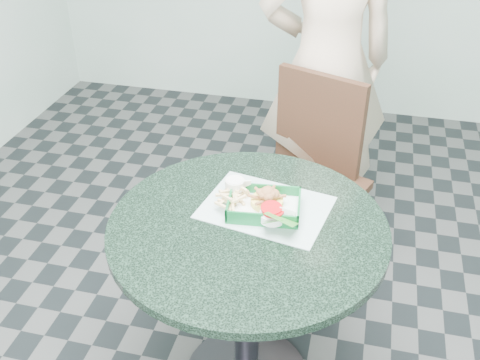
% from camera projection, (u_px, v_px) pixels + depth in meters
% --- Properties ---
extents(cafe_table, '(0.90, 0.90, 0.75)m').
position_uv_depth(cafe_table, '(247.00, 268.00, 1.90)').
color(cafe_table, '#2F2E35').
rests_on(cafe_table, floor).
extents(dining_chair, '(0.42, 0.42, 0.93)m').
position_uv_depth(dining_chair, '(314.00, 165.00, 2.54)').
color(dining_chair, black).
rests_on(dining_chair, floor).
extents(diner_person, '(0.91, 0.77, 2.13)m').
position_uv_depth(diner_person, '(330.00, 28.00, 2.50)').
color(diner_person, beige).
rests_on(diner_person, floor).
extents(placemat, '(0.45, 0.37, 0.00)m').
position_uv_depth(placemat, '(266.00, 212.00, 1.88)').
color(placemat, '#A0BBBA').
rests_on(placemat, cafe_table).
extents(food_basket, '(0.23, 0.17, 0.05)m').
position_uv_depth(food_basket, '(264.00, 212.00, 1.85)').
color(food_basket, '#0B602A').
rests_on(food_basket, placemat).
extents(crab_sandwich, '(0.11, 0.11, 0.07)m').
position_uv_depth(crab_sandwich, '(268.00, 201.00, 1.85)').
color(crab_sandwich, '#EECD55').
rests_on(crab_sandwich, food_basket).
extents(fries_pile, '(0.13, 0.13, 0.04)m').
position_uv_depth(fries_pile, '(230.00, 199.00, 1.88)').
color(fries_pile, '#EBC887').
rests_on(fries_pile, food_basket).
extents(sauce_ramekin, '(0.07, 0.07, 0.04)m').
position_uv_depth(sauce_ramekin, '(238.00, 187.00, 1.91)').
color(sauce_ramekin, silver).
rests_on(sauce_ramekin, food_basket).
extents(garnish_cup, '(0.12, 0.12, 0.05)m').
position_uv_depth(garnish_cup, '(272.00, 221.00, 1.77)').
color(garnish_cup, white).
rests_on(garnish_cup, food_basket).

